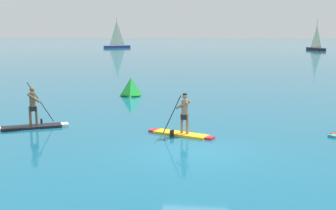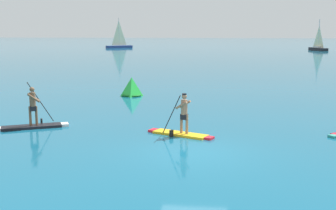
# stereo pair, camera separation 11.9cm
# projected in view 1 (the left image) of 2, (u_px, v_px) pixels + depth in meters

# --- Properties ---
(ground) EXTENTS (440.00, 440.00, 0.00)m
(ground) POSITION_uv_depth(u_px,v_px,m) (194.00, 153.00, 15.23)
(ground) COLOR #145B7A
(paddleboarder_near_left) EXTENTS (3.01, 1.83, 2.00)m
(paddleboarder_near_left) POSITION_uv_depth(u_px,v_px,m) (32.00, 120.00, 19.04)
(paddleboarder_near_left) COLOR black
(paddleboarder_near_left) RESTS_ON ground
(paddleboarder_mid_center) EXTENTS (2.81, 1.52, 1.78)m
(paddleboarder_mid_center) POSITION_uv_depth(u_px,v_px,m) (182.00, 125.00, 17.70)
(paddleboarder_mid_center) COLOR yellow
(paddleboarder_mid_center) RESTS_ON ground
(race_marker_buoy) EXTENTS (1.28, 1.28, 1.21)m
(race_marker_buoy) POSITION_uv_depth(u_px,v_px,m) (131.00, 88.00, 28.28)
(race_marker_buoy) COLOR green
(race_marker_buoy) RESTS_ON ground
(sailboat_left_horizon) EXTENTS (5.83, 5.22, 7.02)m
(sailboat_left_horizon) POSITION_uv_depth(u_px,v_px,m) (117.00, 44.00, 103.70)
(sailboat_left_horizon) COLOR navy
(sailboat_left_horizon) RESTS_ON ground
(sailboat_right_horizon) EXTENTS (2.94, 6.38, 6.36)m
(sailboat_right_horizon) POSITION_uv_depth(u_px,v_px,m) (316.00, 47.00, 91.22)
(sailboat_right_horizon) COLOR black
(sailboat_right_horizon) RESTS_ON ground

